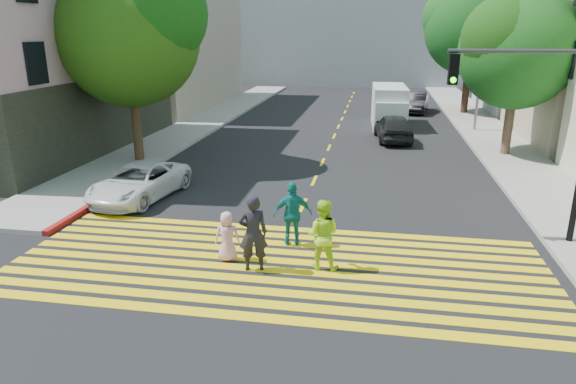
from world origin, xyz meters
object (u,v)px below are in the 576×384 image
(tree_left, at_px, (130,28))
(traffic_signal, at_px, (549,115))
(tree_right_far, at_px, (474,22))
(white_sedan, at_px, (139,182))
(pedestrian_woman, at_px, (322,234))
(dark_car_near, at_px, (393,127))
(silver_car, at_px, (392,95))
(pedestrian_child, at_px, (227,236))
(tree_right_near, at_px, (520,44))
(dark_car_parked, at_px, (416,102))
(pedestrian_man, at_px, (253,233))
(pedestrian_extra, at_px, (293,214))
(white_van, at_px, (389,108))

(tree_left, relative_size, traffic_signal, 1.55)
(tree_right_far, distance_m, white_sedan, 26.28)
(tree_left, distance_m, pedestrian_woman, 13.87)
(tree_left, height_order, dark_car_near, tree_left)
(white_sedan, bearing_deg, dark_car_near, 60.48)
(tree_left, relative_size, silver_car, 1.68)
(pedestrian_child, height_order, white_sedan, pedestrian_child)
(tree_right_far, distance_m, traffic_signal, 23.57)
(tree_right_near, relative_size, dark_car_near, 1.76)
(white_sedan, distance_m, dark_car_parked, 24.47)
(dark_car_near, distance_m, dark_car_parked, 10.61)
(pedestrian_man, height_order, dark_car_near, pedestrian_man)
(pedestrian_child, xyz_separation_m, pedestrian_extra, (1.48, 1.26, 0.25))
(tree_right_near, xyz_separation_m, dark_car_parked, (-3.34, 13.17, -4.35))
(tree_left, height_order, pedestrian_woman, tree_left)
(pedestrian_child, height_order, silver_car, silver_car)
(tree_right_near, xyz_separation_m, silver_car, (-4.95, 17.36, -4.33))
(tree_left, bearing_deg, pedestrian_man, -52.23)
(silver_car, distance_m, dark_car_parked, 4.49)
(tree_right_far, height_order, white_van, tree_right_far)
(pedestrian_man, bearing_deg, traffic_signal, -174.48)
(pedestrian_child, bearing_deg, dark_car_near, -120.60)
(pedestrian_woman, xyz_separation_m, traffic_signal, (5.51, 2.52, 2.67))
(white_sedan, bearing_deg, tree_right_far, 64.95)
(dark_car_near, relative_size, dark_car_parked, 0.98)
(pedestrian_extra, relative_size, dark_car_near, 0.42)
(tree_right_far, bearing_deg, white_van, -133.68)
(tree_right_near, bearing_deg, dark_car_near, 152.17)
(tree_right_far, height_order, pedestrian_man, tree_right_far)
(tree_right_near, xyz_separation_m, white_sedan, (-14.04, -8.83, -4.46))
(pedestrian_child, relative_size, traffic_signal, 0.24)
(white_sedan, bearing_deg, pedestrian_extra, -19.39)
(pedestrian_child, relative_size, white_van, 0.25)
(tree_right_far, bearing_deg, silver_car, 136.68)
(silver_car, height_order, white_van, white_van)
(tree_right_far, height_order, dark_car_parked, tree_right_far)
(pedestrian_man, distance_m, dark_car_parked, 27.33)
(white_sedan, height_order, dark_car_parked, dark_car_parked)
(pedestrian_child, distance_m, silver_car, 30.89)
(dark_car_parked, xyz_separation_m, white_van, (-1.98, -6.12, 0.43))
(white_sedan, relative_size, white_van, 0.83)
(tree_left, bearing_deg, tree_right_far, 45.53)
(tree_right_far, xyz_separation_m, traffic_signal, (-1.70, -23.37, -2.59))
(white_van, bearing_deg, tree_right_near, -55.66)
(pedestrian_man, bearing_deg, tree_right_far, -125.15)
(tree_left, distance_m, pedestrian_man, 13.10)
(silver_car, height_order, dark_car_parked, silver_car)
(pedestrian_extra, relative_size, silver_car, 0.35)
(tree_left, xyz_separation_m, tree_right_far, (16.32, 16.62, 0.42))
(pedestrian_extra, xyz_separation_m, dark_car_near, (3.00, 14.63, -0.17))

